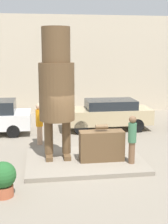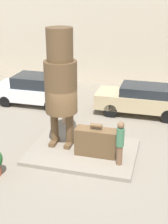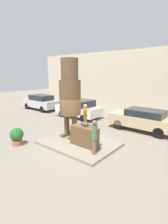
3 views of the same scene
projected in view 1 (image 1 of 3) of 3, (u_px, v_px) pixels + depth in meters
ground_plane at (85, 163)px, 11.35m from camera, size 60.00×60.00×0.00m
pedestal at (85, 161)px, 11.33m from camera, size 4.20×3.05×0.15m
building_backdrop at (63, 65)px, 20.14m from camera, size 28.00×0.60×6.21m
statue_figure at (57, 83)px, 10.96m from camera, size 1.26×1.26×4.67m
giant_suitcase at (102, 145)px, 11.10m from camera, size 1.58×0.56×1.31m
tourist at (132, 138)px, 10.72m from camera, size 0.29×0.29×1.69m
parked_car_tan at (107, 114)px, 15.95m from camera, size 4.53×1.73×1.55m
planter_pot at (3, 178)px, 8.65m from camera, size 0.75×0.75×1.01m
worker_hivis at (39, 122)px, 13.39m from camera, size 0.31×0.31×1.81m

